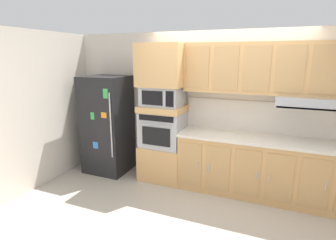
{
  "coord_description": "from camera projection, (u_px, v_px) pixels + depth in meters",
  "views": [
    {
      "loc": [
        0.74,
        -3.23,
        2.11
      ],
      "look_at": [
        -0.75,
        0.43,
        1.14
      ],
      "focal_mm": 28.2,
      "sensor_mm": 36.0,
      "label": 1
    }
  ],
  "objects": [
    {
      "name": "refrigerator",
      "position": [
        107.0,
        124.0,
        4.83
      ],
      "size": [
        0.76,
        0.73,
        1.76
      ],
      "color": "black",
      "rests_on": "ground"
    },
    {
      "name": "side_panel_left",
      "position": [
        45.0,
        108.0,
        4.41
      ],
      "size": [
        0.12,
        7.1,
        2.5
      ],
      "primitive_type": "cube",
      "color": "beige",
      "rests_on": "ground"
    },
    {
      "name": "oven_base_cabinet",
      "position": [
        163.0,
        161.0,
        4.63
      ],
      "size": [
        0.74,
        0.62,
        0.6
      ],
      "primitive_type": "cube",
      "color": "tan",
      "rests_on": "ground"
    },
    {
      "name": "built_in_oven",
      "position": [
        163.0,
        128.0,
        4.49
      ],
      "size": [
        0.7,
        0.62,
        0.6
      ],
      "color": "#A8AAAF",
      "rests_on": "oven_base_cabinet"
    },
    {
      "name": "microwave",
      "position": [
        163.0,
        96.0,
        4.36
      ],
      "size": [
        0.64,
        0.54,
        0.32
      ],
      "color": "#A8AAAF",
      "rests_on": "appliance_mid_shelf"
    },
    {
      "name": "ground_plane",
      "position": [
        206.0,
        211.0,
        3.68
      ],
      "size": [
        9.6,
        9.6,
        0.0
      ],
      "primitive_type": "plane",
      "color": "#B2A899"
    },
    {
      "name": "back_kitchen_wall",
      "position": [
        225.0,
        109.0,
        4.38
      ],
      "size": [
        6.2,
        0.12,
        2.5
      ],
      "primitive_type": "cube",
      "color": "beige",
      "rests_on": "ground"
    },
    {
      "name": "upper_cabinet_with_hood",
      "position": [
        291.0,
        71.0,
        3.67
      ],
      "size": [
        3.01,
        0.48,
        0.88
      ],
      "color": "tan",
      "rests_on": "backsplash_panel"
    },
    {
      "name": "backsplash_panel",
      "position": [
        284.0,
        119.0,
        4.0
      ],
      "size": [
        3.05,
        0.02,
        0.5
      ],
      "primitive_type": "cube",
      "color": "silver",
      "rests_on": "countertop_slab"
    },
    {
      "name": "appliance_mid_shelf",
      "position": [
        163.0,
        108.0,
        4.41
      ],
      "size": [
        0.74,
        0.62,
        0.1
      ],
      "primitive_type": "cube",
      "color": "tan",
      "rests_on": "built_in_oven"
    },
    {
      "name": "lower_cabinet_run",
      "position": [
        279.0,
        171.0,
        3.91
      ],
      "size": [
        3.01,
        0.63,
        0.88
      ],
      "color": "tan",
      "rests_on": "ground"
    },
    {
      "name": "countertop_slab",
      "position": [
        282.0,
        142.0,
        3.8
      ],
      "size": [
        3.05,
        0.64,
        0.04
      ],
      "primitive_type": "cube",
      "color": "silver",
      "rests_on": "lower_cabinet_run"
    },
    {
      "name": "appliance_upper_cabinet",
      "position": [
        163.0,
        65.0,
        4.24
      ],
      "size": [
        0.74,
        0.62,
        0.68
      ],
      "primitive_type": "cube",
      "color": "tan",
      "rests_on": "microwave"
    }
  ]
}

